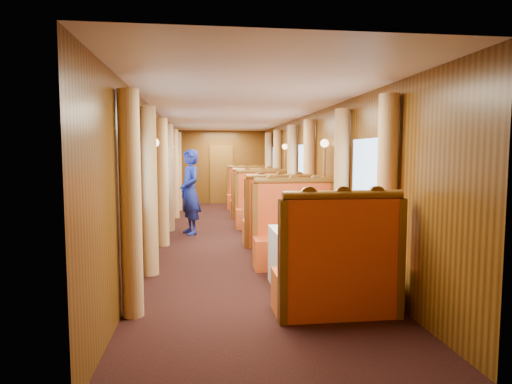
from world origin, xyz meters
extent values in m
cube|color=brown|center=(0.00, 5.97, 1.00)|extent=(0.80, 0.04, 2.00)
cube|color=white|center=(0.75, -3.50, 0.38)|extent=(1.05, 0.72, 0.75)
cube|color=red|center=(0.75, -4.45, 0.23)|extent=(1.30, 0.55, 0.45)
cube|color=red|center=(0.75, -4.67, 0.85)|extent=(1.30, 0.12, 0.80)
cylinder|color=brown|center=(0.75, -4.67, 1.29)|extent=(1.23, 0.10, 0.10)
cube|color=red|center=(0.75, -2.55, 0.23)|extent=(1.30, 0.55, 0.45)
cube|color=red|center=(0.75, -2.33, 0.85)|extent=(1.30, 0.12, 0.80)
cylinder|color=brown|center=(0.75, -2.33, 1.29)|extent=(1.23, 0.10, 0.10)
cube|color=white|center=(0.75, 0.00, 0.38)|extent=(1.05, 0.72, 0.75)
cube|color=red|center=(0.75, -0.95, 0.23)|extent=(1.30, 0.55, 0.45)
cube|color=red|center=(0.75, -1.17, 0.85)|extent=(1.30, 0.12, 0.80)
cylinder|color=brown|center=(0.75, -1.17, 1.29)|extent=(1.23, 0.10, 0.10)
cube|color=red|center=(0.75, 0.95, 0.23)|extent=(1.30, 0.55, 0.45)
cube|color=red|center=(0.75, 1.17, 0.85)|extent=(1.30, 0.12, 0.80)
cylinder|color=brown|center=(0.75, 1.17, 1.29)|extent=(1.23, 0.10, 0.10)
cube|color=white|center=(0.75, 3.50, 0.38)|extent=(1.05, 0.72, 0.75)
cube|color=red|center=(0.75, 2.55, 0.23)|extent=(1.30, 0.55, 0.45)
cube|color=red|center=(0.75, 2.33, 0.85)|extent=(1.30, 0.12, 0.80)
cylinder|color=brown|center=(0.75, 2.33, 1.29)|extent=(1.23, 0.10, 0.10)
cube|color=red|center=(0.75, 4.45, 0.23)|extent=(1.30, 0.55, 0.45)
cube|color=red|center=(0.75, 4.67, 0.85)|extent=(1.30, 0.12, 0.80)
cylinder|color=brown|center=(0.75, 4.67, 1.29)|extent=(1.23, 0.10, 0.10)
cube|color=silver|center=(0.67, -3.51, 0.76)|extent=(0.40, 0.34, 0.01)
cylinder|color=white|center=(1.03, -3.64, 0.76)|extent=(0.23, 0.23, 0.01)
cylinder|color=white|center=(0.38, -3.38, 0.79)|extent=(0.08, 0.08, 0.08)
cylinder|color=white|center=(0.38, -3.38, 0.92)|extent=(0.05, 0.05, 0.18)
cylinder|color=white|center=(0.47, -3.30, 0.79)|extent=(0.08, 0.08, 0.08)
cylinder|color=white|center=(0.47, -3.30, 0.92)|extent=(0.05, 0.05, 0.18)
cylinder|color=silver|center=(0.76, -0.01, 0.82)|extent=(0.06, 0.06, 0.14)
cylinder|color=silver|center=(0.73, 3.48, 0.82)|extent=(0.06, 0.06, 0.14)
cylinder|color=tan|center=(-1.38, -4.28, 1.18)|extent=(0.22, 0.22, 2.35)
cylinder|color=tan|center=(-1.38, -2.72, 1.18)|extent=(0.22, 0.22, 2.35)
cylinder|color=tan|center=(1.38, -4.28, 1.18)|extent=(0.22, 0.22, 2.35)
cylinder|color=tan|center=(1.38, -2.72, 1.18)|extent=(0.22, 0.22, 2.35)
cylinder|color=tan|center=(-1.38, -0.78, 1.18)|extent=(0.22, 0.22, 2.35)
cylinder|color=tan|center=(-1.38, 0.78, 1.18)|extent=(0.22, 0.22, 2.35)
cylinder|color=tan|center=(1.38, -0.78, 1.18)|extent=(0.22, 0.22, 2.35)
cylinder|color=tan|center=(1.38, 0.78, 1.18)|extent=(0.22, 0.22, 2.35)
cylinder|color=tan|center=(-1.38, 2.72, 1.18)|extent=(0.22, 0.22, 2.35)
cylinder|color=tan|center=(-1.38, 4.28, 1.18)|extent=(0.22, 0.22, 2.35)
cylinder|color=tan|center=(1.38, 2.72, 1.18)|extent=(0.22, 0.22, 2.35)
cylinder|color=tan|center=(1.38, 4.28, 1.18)|extent=(0.22, 0.22, 2.35)
cylinder|color=#BF8C3F|center=(-1.40, -1.75, 0.93)|extent=(0.04, 0.04, 1.85)
sphere|color=#FFD18C|center=(-1.40, -1.75, 1.88)|extent=(0.14, 0.14, 0.14)
cylinder|color=#BF8C3F|center=(1.40, -1.75, 0.93)|extent=(0.04, 0.04, 1.85)
sphere|color=#FFD18C|center=(1.40, -1.75, 1.88)|extent=(0.14, 0.14, 0.14)
cylinder|color=#BF8C3F|center=(-1.40, 1.75, 0.93)|extent=(0.04, 0.04, 1.85)
sphere|color=#FFD18C|center=(-1.40, 1.75, 1.88)|extent=(0.14, 0.14, 0.14)
cylinder|color=#BF8C3F|center=(1.40, 1.75, 0.93)|extent=(0.04, 0.04, 1.85)
sphere|color=#FFD18C|center=(1.40, 1.75, 1.88)|extent=(0.14, 0.14, 0.14)
imported|color=navy|center=(-0.91, 0.33, 0.90)|extent=(0.65, 0.77, 1.80)
cube|color=beige|center=(0.75, 0.84, 0.75)|extent=(0.40, 0.24, 0.55)
sphere|color=tan|center=(0.75, 0.84, 1.11)|extent=(0.20, 0.20, 0.20)
cube|color=beige|center=(0.75, 0.67, 0.52)|extent=(0.36, 0.30, 0.14)
camera|label=1|loc=(-0.64, -8.77, 1.70)|focal=30.00mm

